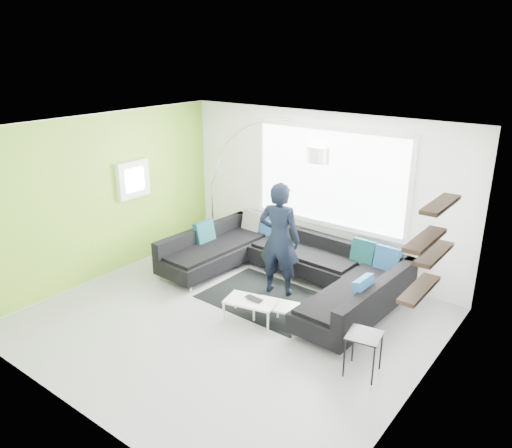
{
  "coord_description": "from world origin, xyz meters",
  "views": [
    {
      "loc": [
        4.21,
        -4.9,
        3.83
      ],
      "look_at": [
        -0.19,
        0.9,
        1.22
      ],
      "focal_mm": 35.0,
      "sensor_mm": 36.0,
      "label": 1
    }
  ],
  "objects_px": {
    "side_table": "(363,354)",
    "person": "(279,239)",
    "arc_lamp": "(211,184)",
    "laptop": "(252,300)",
    "coffee_table": "(263,310)",
    "sectional_sofa": "(280,269)"
  },
  "relations": [
    {
      "from": "side_table",
      "to": "coffee_table",
      "type": "bearing_deg",
      "value": 170.66
    },
    {
      "from": "person",
      "to": "laptop",
      "type": "distance_m",
      "value": 1.15
    },
    {
      "from": "laptop",
      "to": "person",
      "type": "bearing_deg",
      "value": 105.53
    },
    {
      "from": "arc_lamp",
      "to": "person",
      "type": "bearing_deg",
      "value": -34.89
    },
    {
      "from": "side_table",
      "to": "laptop",
      "type": "height_order",
      "value": "side_table"
    },
    {
      "from": "sectional_sofa",
      "to": "laptop",
      "type": "distance_m",
      "value": 1.1
    },
    {
      "from": "person",
      "to": "side_table",
      "type": "bearing_deg",
      "value": 136.7
    },
    {
      "from": "coffee_table",
      "to": "arc_lamp",
      "type": "relative_size",
      "value": 0.37
    },
    {
      "from": "coffee_table",
      "to": "side_table",
      "type": "distance_m",
      "value": 1.75
    },
    {
      "from": "side_table",
      "to": "person",
      "type": "bearing_deg",
      "value": 150.81
    },
    {
      "from": "sectional_sofa",
      "to": "coffee_table",
      "type": "height_order",
      "value": "sectional_sofa"
    },
    {
      "from": "sectional_sofa",
      "to": "arc_lamp",
      "type": "relative_size",
      "value": 1.46
    },
    {
      "from": "laptop",
      "to": "sectional_sofa",
      "type": "bearing_deg",
      "value": 107.49
    },
    {
      "from": "sectional_sofa",
      "to": "person",
      "type": "xyz_separation_m",
      "value": [
        0.06,
        -0.12,
        0.58
      ]
    },
    {
      "from": "sectional_sofa",
      "to": "coffee_table",
      "type": "bearing_deg",
      "value": -65.48
    },
    {
      "from": "coffee_table",
      "to": "person",
      "type": "xyz_separation_m",
      "value": [
        -0.32,
        0.86,
        0.78
      ]
    },
    {
      "from": "arc_lamp",
      "to": "laptop",
      "type": "distance_m",
      "value": 3.07
    },
    {
      "from": "sectional_sofa",
      "to": "arc_lamp",
      "type": "height_order",
      "value": "arc_lamp"
    },
    {
      "from": "arc_lamp",
      "to": "side_table",
      "type": "relative_size",
      "value": 4.83
    },
    {
      "from": "person",
      "to": "laptop",
      "type": "relative_size",
      "value": 6.09
    },
    {
      "from": "arc_lamp",
      "to": "side_table",
      "type": "xyz_separation_m",
      "value": [
        4.18,
        -1.93,
        -1.04
      ]
    },
    {
      "from": "arc_lamp",
      "to": "side_table",
      "type": "distance_m",
      "value": 4.72
    }
  ]
}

